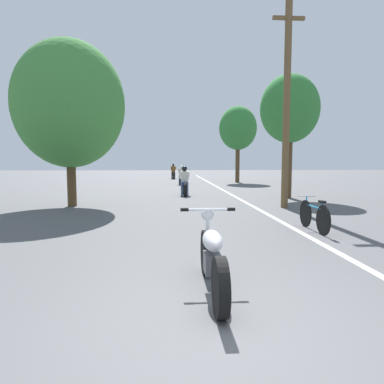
{
  "coord_description": "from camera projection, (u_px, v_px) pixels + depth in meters",
  "views": [
    {
      "loc": [
        -0.51,
        -3.07,
        1.63
      ],
      "look_at": [
        -0.0,
        5.06,
        0.9
      ],
      "focal_mm": 32.0,
      "sensor_mm": 36.0,
      "label": 1
    }
  ],
  "objects": [
    {
      "name": "motorcycle_rider_far",
      "position": [
        173.0,
        173.0,
        31.92
      ],
      "size": [
        0.5,
        2.17,
        1.4
      ],
      "color": "black",
      "rests_on": "ground"
    },
    {
      "name": "lane_stripe_edge",
      "position": [
        233.0,
        195.0,
        16.36
      ],
      "size": [
        0.14,
        48.0,
        0.01
      ],
      "primitive_type": "cube",
      "color": "white",
      "rests_on": "ground"
    },
    {
      "name": "motorcycle_rider_lead",
      "position": [
        185.0,
        184.0,
        16.42
      ],
      "size": [
        0.5,
        1.99,
        1.41
      ],
      "color": "black",
      "rests_on": "ground"
    },
    {
      "name": "roadside_tree_left",
      "position": [
        69.0,
        104.0,
        12.17
      ],
      "size": [
        3.92,
        3.53,
        5.92
      ],
      "color": "#513A23",
      "rests_on": "ground"
    },
    {
      "name": "utility_pole",
      "position": [
        287.0,
        104.0,
        11.79
      ],
      "size": [
        1.1,
        0.24,
        7.05
      ],
      "color": "brown",
      "rests_on": "ground"
    },
    {
      "name": "motorcycle_foreground",
      "position": [
        212.0,
        257.0,
        4.27
      ],
      "size": [
        0.75,
        2.01,
        1.0
      ],
      "color": "black",
      "rests_on": "ground"
    },
    {
      "name": "bicycle_parked",
      "position": [
        314.0,
        216.0,
        8.0
      ],
      "size": [
        0.44,
        1.67,
        0.79
      ],
      "color": "black",
      "rests_on": "ground"
    },
    {
      "name": "motorcycle_rider_mid",
      "position": [
        181.0,
        177.0,
        23.83
      ],
      "size": [
        0.5,
        2.1,
        1.37
      ],
      "color": "black",
      "rests_on": "ground"
    },
    {
      "name": "roadside_tree_right_far",
      "position": [
        238.0,
        129.0,
        26.18
      ],
      "size": [
        2.89,
        2.6,
        5.83
      ],
      "color": "#513A23",
      "rests_on": "ground"
    },
    {
      "name": "roadside_tree_right_near",
      "position": [
        290.0,
        109.0,
        15.04
      ],
      "size": [
        2.6,
        2.34,
        5.45
      ],
      "color": "#513A23",
      "rests_on": "ground"
    },
    {
      "name": "ground_plane",
      "position": [
        226.0,
        335.0,
        3.23
      ],
      "size": [
        120.0,
        120.0,
        0.0
      ],
      "primitive_type": "plane",
      "color": "#515154"
    }
  ]
}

